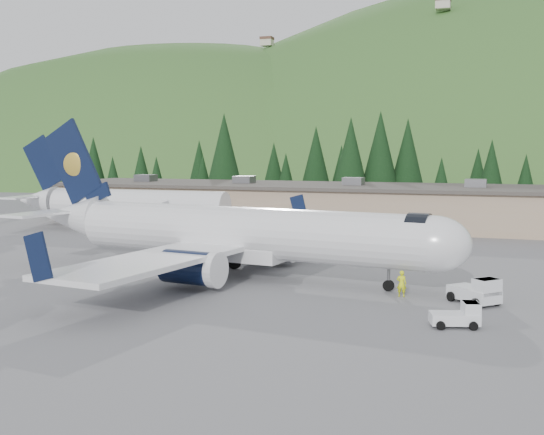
{
  "coord_description": "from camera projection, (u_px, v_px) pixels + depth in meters",
  "views": [
    {
      "loc": [
        18.48,
        -47.65,
        9.72
      ],
      "look_at": [
        0.0,
        6.0,
        4.0
      ],
      "focal_mm": 45.0,
      "sensor_mm": 36.0,
      "label": 1
    }
  ],
  "objects": [
    {
      "name": "baggage_tug_b",
      "position": [
        477.0,
        292.0,
        42.7
      ],
      "size": [
        3.51,
        3.47,
        1.75
      ],
      "rotation": [
        0.0,
        0.0,
        -0.77
      ],
      "color": "silver",
      "rests_on": "ground"
    },
    {
      "name": "ramp_worker",
      "position": [
        402.0,
        284.0,
        44.85
      ],
      "size": [
        0.64,
        0.42,
        1.76
      ],
      "primitive_type": "imported",
      "rotation": [
        0.0,
        0.0,
        3.15
      ],
      "color": "#E3F114",
      "rests_on": "ground"
    },
    {
      "name": "ground",
      "position": [
        246.0,
        277.0,
        51.78
      ],
      "size": [
        600.0,
        600.0,
        0.0
      ],
      "primitive_type": "plane",
      "color": "slate"
    },
    {
      "name": "baggage_tug_a",
      "position": [
        459.0,
        316.0,
        37.26
      ],
      "size": [
        2.87,
        2.14,
        1.39
      ],
      "rotation": [
        0.0,
        0.0,
        0.28
      ],
      "color": "silver",
      "rests_on": "ground"
    },
    {
      "name": "tree_line",
      "position": [
        356.0,
        164.0,
        108.26
      ],
      "size": [
        113.19,
        18.8,
        14.34
      ],
      "color": "black",
      "rests_on": "ground"
    },
    {
      "name": "second_airliner",
      "position": [
        116.0,
        203.0,
        80.22
      ],
      "size": [
        27.5,
        11.0,
        10.05
      ],
      "color": "white",
      "rests_on": "ground"
    },
    {
      "name": "airliner",
      "position": [
        234.0,
        234.0,
        51.94
      ],
      "size": [
        37.19,
        35.02,
        12.34
      ],
      "rotation": [
        0.0,
        0.0,
        -0.14
      ],
      "color": "white",
      "rests_on": "ground"
    },
    {
      "name": "terminal_building",
      "position": [
        315.0,
        204.0,
        88.89
      ],
      "size": [
        71.0,
        17.0,
        6.1
      ],
      "color": "tan",
      "rests_on": "ground"
    }
  ]
}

